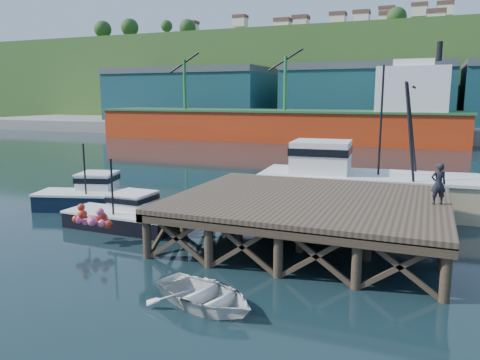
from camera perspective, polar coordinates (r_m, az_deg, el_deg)
The scene contains 12 objects.
ground at distance 23.99m, azimuth -4.63°, elevation -5.99°, with size 300.00×300.00×0.00m, color black.
wharf at distance 21.49m, azimuth 8.32°, elevation -2.63°, with size 12.00×10.00×2.62m.
far_quay at distance 91.34m, azimuth 15.50°, elevation 6.24°, with size 160.00×40.00×2.00m, color gray.
warehouse_left at distance 96.86m, azimuth -6.06°, elevation 10.01°, with size 32.00×16.00×9.00m, color #163F4B.
warehouse_mid at distance 86.20m, azimuth 15.28°, elevation 9.70°, with size 28.00×16.00×9.00m, color #163F4B.
cargo_ship at distance 71.20m, azimuth 6.65°, elevation 7.40°, with size 55.50×10.00×13.75m.
hillside at distance 121.10m, azimuth 17.41°, elevation 11.76°, with size 220.00×50.00×22.00m, color #2D511E.
boat_navy at distance 29.50m, azimuth -17.52°, elevation -1.77°, with size 6.79×4.45×4.00m.
boat_black at distance 24.81m, azimuth -13.97°, elevation -4.11°, with size 5.97×5.04×3.66m.
trawler at distance 28.65m, azimuth 14.77°, elevation -0.09°, with size 12.82×5.40×8.38m.
dinghy at distance 15.45m, azimuth -4.33°, elevation -13.78°, with size 2.75×3.85×0.80m, color silver.
dockworker at distance 21.50m, azimuth 23.03°, elevation -0.42°, with size 0.65×0.43×1.78m, color black.
Camera 1 is at (10.37, -20.58, 6.66)m, focal length 35.00 mm.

